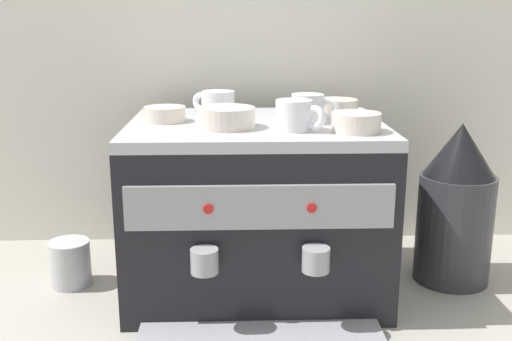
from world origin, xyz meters
name	(u,v)px	position (x,y,z in m)	size (l,w,h in m)	color
ground_plane	(256,284)	(0.00, 0.00, 0.00)	(4.00, 4.00, 0.00)	#9E998E
tiled_backsplash_wall	(252,57)	(0.00, 0.34, 0.53)	(2.80, 0.03, 1.06)	silver
espresso_machine	(256,207)	(0.00, -0.01, 0.20)	(0.58, 0.56, 0.41)	black
ceramic_cup_0	(295,115)	(0.08, -0.11, 0.44)	(0.10, 0.09, 0.07)	white
ceramic_cup_1	(309,109)	(0.12, -0.01, 0.44)	(0.11, 0.07, 0.07)	white
ceramic_cup_2	(217,103)	(-0.09, 0.10, 0.44)	(0.11, 0.09, 0.06)	white
ceramic_bowl_0	(226,118)	(-0.07, -0.07, 0.43)	(0.13, 0.13, 0.04)	beige
ceramic_bowl_1	(356,123)	(0.21, -0.12, 0.42)	(0.10, 0.10, 0.04)	beige
ceramic_bowl_2	(336,108)	(0.20, 0.07, 0.43)	(0.10, 0.10, 0.04)	beige
ceramic_bowl_3	(165,114)	(-0.21, 0.02, 0.42)	(0.10, 0.10, 0.03)	beige
coffee_grinder	(456,206)	(0.49, 0.02, 0.19)	(0.18, 0.18, 0.40)	#333338
milk_pitcher	(70,263)	(-0.45, 0.02, 0.06)	(0.10, 0.10, 0.11)	#B7B7BC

